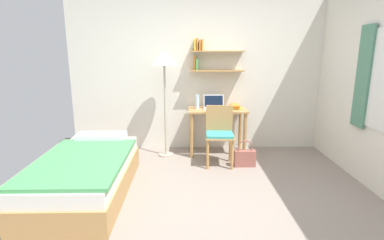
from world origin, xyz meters
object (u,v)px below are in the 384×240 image
at_px(bed, 86,174).
at_px(book_stack, 235,106).
at_px(water_bottle, 197,102).
at_px(standing_lamp, 164,63).
at_px(handbag, 245,157).
at_px(desk, 217,119).
at_px(desk_chair, 219,132).
at_px(laptop, 214,105).

xyz_separation_m(bed, book_stack, (1.99, 1.43, 0.55)).
bearing_deg(water_bottle, bed, -133.74).
relative_size(standing_lamp, handbag, 4.20).
bearing_deg(water_bottle, handbag, -42.46).
xyz_separation_m(desk, water_bottle, (-0.33, 0.04, 0.28)).
xyz_separation_m(desk_chair, laptop, (-0.04, 0.53, 0.31)).
height_order(standing_lamp, laptop, standing_lamp).
bearing_deg(laptop, desk, -41.79).
xyz_separation_m(standing_lamp, handbag, (1.20, -0.50, -1.35)).
relative_size(desk, standing_lamp, 0.56).
height_order(bed, book_stack, book_stack).
bearing_deg(water_bottle, desk, -6.51).
bearing_deg(desk_chair, book_stack, 59.24).
relative_size(bed, handbag, 4.65).
height_order(desk, book_stack, book_stack).
xyz_separation_m(laptop, book_stack, (0.34, -0.02, -0.02)).
bearing_deg(standing_lamp, bed, -123.43).
bearing_deg(desk_chair, standing_lamp, 154.75).
height_order(standing_lamp, handbag, standing_lamp).
height_order(desk_chair, laptop, laptop).
height_order(bed, laptop, laptop).
height_order(desk, handbag, desk).
relative_size(book_stack, handbag, 0.61).
bearing_deg(book_stack, standing_lamp, -173.81).
bearing_deg(book_stack, laptop, 177.41).
bearing_deg(book_stack, water_bottle, 179.54).
xyz_separation_m(laptop, water_bottle, (-0.27, -0.01, 0.06)).
height_order(laptop, water_bottle, water_bottle).
xyz_separation_m(desk, standing_lamp, (-0.84, -0.09, 0.89)).
bearing_deg(handbag, water_bottle, 137.54).
bearing_deg(desk_chair, bed, -151.42).
height_order(water_bottle, book_stack, water_bottle).
relative_size(desk_chair, book_stack, 3.58).
distance_m(standing_lamp, water_bottle, 0.81).
xyz_separation_m(desk, desk_chair, (-0.01, -0.48, -0.10)).
relative_size(desk, book_stack, 3.82).
bearing_deg(desk_chair, laptop, 94.35).
relative_size(desk_chair, handbag, 2.19).
bearing_deg(desk, standing_lamp, -173.87).
height_order(water_bottle, handbag, water_bottle).
distance_m(standing_lamp, laptop, 1.05).
distance_m(standing_lamp, handbag, 1.87).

